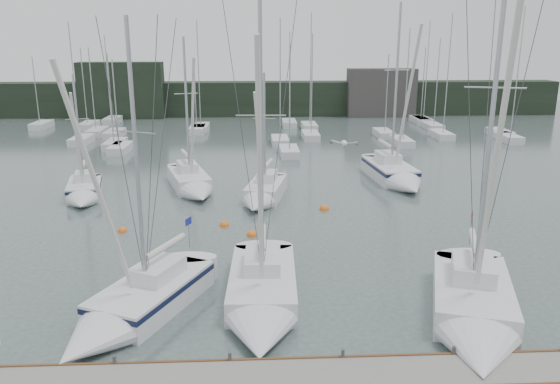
{
  "coord_description": "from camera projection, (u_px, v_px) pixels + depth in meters",
  "views": [
    {
      "loc": [
        -1.08,
        -20.94,
        11.32
      ],
      "look_at": [
        0.22,
        5.0,
        3.97
      ],
      "focal_mm": 35.0,
      "sensor_mm": 36.0,
      "label": 1
    }
  ],
  "objects": [
    {
      "name": "far_building_left",
      "position": [
        122.0,
        90.0,
        78.87
      ],
      "size": [
        12.0,
        3.0,
        8.0
      ],
      "primitive_type": "cube",
      "color": "black",
      "rests_on": "ground"
    },
    {
      "name": "sailboat_near_right",
      "position": [
        475.0,
        317.0,
        21.7
      ],
      "size": [
        5.86,
        9.77,
        16.11
      ],
      "rotation": [
        0.0,
        0.0,
        -0.31
      ],
      "color": "silver",
      "rests_on": "ground"
    },
    {
      "name": "far_building_right",
      "position": [
        381.0,
        93.0,
        80.84
      ],
      "size": [
        10.0,
        3.0,
        7.0
      ],
      "primitive_type": "cube",
      "color": "#3E3C39",
      "rests_on": "ground"
    },
    {
      "name": "sailboat_near_center",
      "position": [
        262.0,
        304.0,
        22.98
      ],
      "size": [
        3.31,
        9.75,
        14.08
      ],
      "rotation": [
        0.0,
        0.0,
        -0.04
      ],
      "color": "silver",
      "rests_on": "ground"
    },
    {
      "name": "buoy_d",
      "position": [
        224.0,
        225.0,
        34.15
      ],
      "size": [
        0.61,
        0.61,
        0.61
      ],
      "primitive_type": "sphere",
      "color": "orange",
      "rests_on": "ground"
    },
    {
      "name": "sailboat_mid_a",
      "position": [
        84.0,
        193.0,
        39.29
      ],
      "size": [
        3.62,
        6.73,
        9.65
      ],
      "rotation": [
        0.0,
        0.0,
        0.22
      ],
      "color": "silver",
      "rests_on": "ground"
    },
    {
      "name": "seagull",
      "position": [
        344.0,
        143.0,
        19.07
      ],
      "size": [
        0.91,
        0.51,
        0.19
      ],
      "rotation": [
        0.0,
        0.0,
        -0.43
      ],
      "color": "silver",
      "rests_on": "ground"
    },
    {
      "name": "far_treeline",
      "position": [
        260.0,
        99.0,
        82.16
      ],
      "size": [
        90.0,
        4.0,
        5.0
      ],
      "primitive_type": "cube",
      "color": "black",
      "rests_on": "ground"
    },
    {
      "name": "buoy_b",
      "position": [
        324.0,
        209.0,
        37.38
      ],
      "size": [
        0.67,
        0.67,
        0.67
      ],
      "primitive_type": "sphere",
      "color": "orange",
      "rests_on": "ground"
    },
    {
      "name": "ground",
      "position": [
        281.0,
        313.0,
        23.26
      ],
      "size": [
        160.0,
        160.0,
        0.0
      ],
      "primitive_type": "plane",
      "color": "#43524F",
      "rests_on": "ground"
    },
    {
      "name": "dock",
      "position": [
        288.0,
        380.0,
        18.4
      ],
      "size": [
        24.0,
        2.0,
        0.4
      ],
      "primitive_type": "cube",
      "color": "slate",
      "rests_on": "ground"
    },
    {
      "name": "buoy_c",
      "position": [
        122.0,
        231.0,
        33.14
      ],
      "size": [
        0.56,
        0.56,
        0.56
      ],
      "primitive_type": "sphere",
      "color": "orange",
      "rests_on": "ground"
    },
    {
      "name": "sailboat_near_left",
      "position": [
        129.0,
        311.0,
        22.31
      ],
      "size": [
        6.16,
        8.95,
        13.11
      ],
      "rotation": [
        0.0,
        0.0,
        -0.44
      ],
      "color": "silver",
      "rests_on": "ground"
    },
    {
      "name": "sailboat_mid_d",
      "position": [
        396.0,
        176.0,
        43.77
      ],
      "size": [
        3.76,
        9.55,
        14.88
      ],
      "rotation": [
        0.0,
        0.0,
        0.1
      ],
      "color": "silver",
      "rests_on": "ground"
    },
    {
      "name": "mast_forest",
      "position": [
        269.0,
        131.0,
        65.72
      ],
      "size": [
        58.73,
        27.27,
        14.7
      ],
      "color": "silver",
      "rests_on": "ground"
    },
    {
      "name": "buoy_a",
      "position": [
        252.0,
        235.0,
        32.44
      ],
      "size": [
        0.62,
        0.62,
        0.62
      ],
      "primitive_type": "sphere",
      "color": "orange",
      "rests_on": "ground"
    },
    {
      "name": "sailboat_mid_c",
      "position": [
        262.0,
        195.0,
        38.78
      ],
      "size": [
        3.81,
        7.51,
        9.75
      ],
      "rotation": [
        0.0,
        0.0,
        -0.22
      ],
      "color": "silver",
      "rests_on": "ground"
    },
    {
      "name": "sailboat_mid_b",
      "position": [
        193.0,
        185.0,
        41.34
      ],
      "size": [
        4.76,
        8.68,
        12.22
      ],
      "rotation": [
        0.0,
        0.0,
        0.29
      ],
      "color": "silver",
      "rests_on": "ground"
    }
  ]
}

